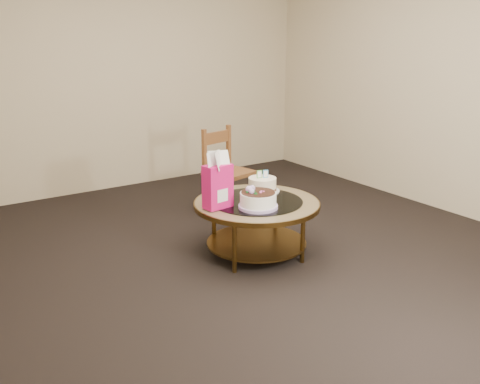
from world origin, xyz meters
TOP-DOWN VIEW (x-y plane):
  - ground at (0.00, 0.00)m, footprint 5.00×5.00m
  - room_walls at (0.00, 0.00)m, footprint 4.52×5.02m
  - coffee_table at (0.00, -0.00)m, footprint 1.02×1.02m
  - decorated_cake at (-0.10, -0.15)m, footprint 0.31×0.31m
  - cream_cake at (0.19, 0.19)m, footprint 0.29×0.29m
  - gift_bag at (-0.35, 0.04)m, footprint 0.23×0.18m
  - pillar_candle at (-0.11, 0.32)m, footprint 0.12×0.12m
  - dining_chair at (0.34, 1.00)m, footprint 0.48×0.48m

SIDE VIEW (x-z plane):
  - ground at x=0.00m, z-range 0.00..0.00m
  - coffee_table at x=0.00m, z-range 0.15..0.61m
  - dining_chair at x=0.34m, z-range 0.01..0.87m
  - pillar_candle at x=-0.11m, z-range 0.44..0.53m
  - cream_cake at x=0.19m, z-range 0.42..0.61m
  - decorated_cake at x=-0.10m, z-range 0.43..0.61m
  - gift_bag at x=-0.35m, z-range 0.46..0.89m
  - room_walls at x=0.00m, z-range 0.24..2.85m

